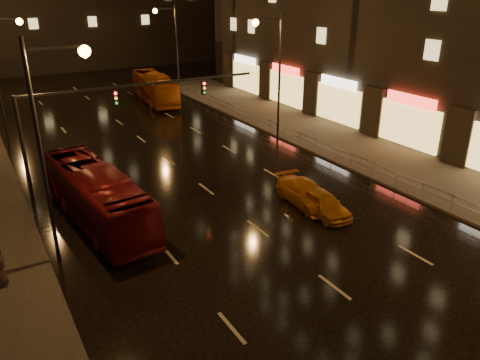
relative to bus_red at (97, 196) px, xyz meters
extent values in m
plane|color=black|center=(6.91, 4.92, -1.50)|extent=(140.00, 140.00, 0.00)
cube|color=#38332D|center=(20.41, -0.08, -1.43)|extent=(7.00, 70.00, 0.15)
cylinder|color=black|center=(-2.69, 4.92, 1.60)|extent=(0.22, 0.22, 6.20)
cube|color=black|center=(4.91, 4.92, 4.60)|extent=(15.20, 0.14, 0.14)
cube|color=black|center=(2.91, 4.92, 3.95)|extent=(0.32, 0.18, 0.95)
cube|color=black|center=(8.91, 4.92, 3.95)|extent=(0.32, 0.18, 0.95)
sphere|color=#FF1E19|center=(2.91, 4.80, 4.25)|extent=(0.18, 0.18, 0.18)
cylinder|color=#99999E|center=(17.11, 28.92, -0.85)|extent=(0.04, 0.04, 1.00)
cube|color=#99999E|center=(17.11, 2.92, -0.40)|extent=(0.05, 56.00, 0.05)
cube|color=#99999E|center=(17.11, 2.92, -0.80)|extent=(0.05, 56.00, 0.05)
imported|color=maroon|center=(0.00, 0.00, 0.00)|extent=(3.50, 10.98, 3.01)
imported|color=#A84D10|center=(12.91, 25.11, 0.01)|extent=(3.80, 11.10, 3.03)
imported|color=#C06F12|center=(10.91, -5.52, -0.85)|extent=(1.82, 3.95, 1.31)
imported|color=orange|center=(10.91, -3.96, -0.84)|extent=(2.18, 4.68, 1.32)
camera|label=1|loc=(-4.91, -23.24, 10.25)|focal=35.00mm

